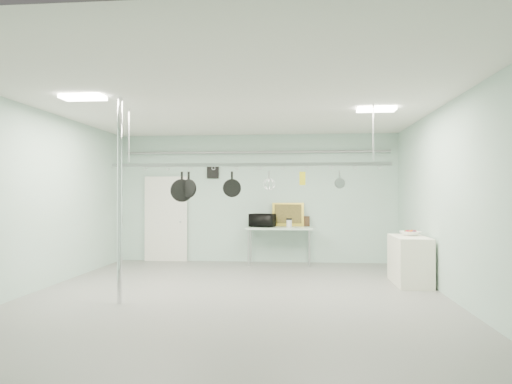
# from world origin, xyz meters

# --- Properties ---
(floor) EXTENTS (8.00, 8.00, 0.00)m
(floor) POSITION_xyz_m (0.00, 0.00, 0.00)
(floor) COLOR gray
(floor) RESTS_ON ground
(ceiling) EXTENTS (7.00, 8.00, 0.02)m
(ceiling) POSITION_xyz_m (0.00, 0.00, 3.19)
(ceiling) COLOR silver
(ceiling) RESTS_ON back_wall
(back_wall) EXTENTS (7.00, 0.02, 3.20)m
(back_wall) POSITION_xyz_m (0.00, 3.99, 1.60)
(back_wall) COLOR #ADD0C3
(back_wall) RESTS_ON floor
(right_wall) EXTENTS (0.02, 8.00, 3.20)m
(right_wall) POSITION_xyz_m (3.49, 0.00, 1.60)
(right_wall) COLOR #ADD0C3
(right_wall) RESTS_ON floor
(door) EXTENTS (1.10, 0.10, 2.20)m
(door) POSITION_xyz_m (-2.30, 3.94, 1.05)
(door) COLOR silver
(door) RESTS_ON floor
(wall_vent) EXTENTS (0.30, 0.04, 0.30)m
(wall_vent) POSITION_xyz_m (-1.10, 3.97, 2.25)
(wall_vent) COLOR black
(wall_vent) RESTS_ON back_wall
(conduit_pipe) EXTENTS (6.60, 0.07, 0.07)m
(conduit_pipe) POSITION_xyz_m (0.00, 3.90, 2.75)
(conduit_pipe) COLOR gray
(conduit_pipe) RESTS_ON back_wall
(chrome_pole) EXTENTS (0.08, 0.08, 3.20)m
(chrome_pole) POSITION_xyz_m (-1.70, -0.60, 1.60)
(chrome_pole) COLOR silver
(chrome_pole) RESTS_ON floor
(prep_table) EXTENTS (1.60, 0.70, 0.91)m
(prep_table) POSITION_xyz_m (0.60, 3.60, 0.83)
(prep_table) COLOR #A4C1AD
(prep_table) RESTS_ON floor
(side_cabinet) EXTENTS (0.60, 1.20, 0.90)m
(side_cabinet) POSITION_xyz_m (3.15, 1.40, 0.45)
(side_cabinet) COLOR white
(side_cabinet) RESTS_ON floor
(pot_rack) EXTENTS (4.80, 0.06, 1.00)m
(pot_rack) POSITION_xyz_m (0.20, 0.30, 2.23)
(pot_rack) COLOR #B7B7BC
(pot_rack) RESTS_ON ceiling
(light_panel_left) EXTENTS (0.65, 0.30, 0.05)m
(light_panel_left) POSITION_xyz_m (-2.20, -0.80, 3.16)
(light_panel_left) COLOR white
(light_panel_left) RESTS_ON ceiling
(light_panel_right) EXTENTS (0.65, 0.30, 0.05)m
(light_panel_right) POSITION_xyz_m (2.40, 0.60, 3.16)
(light_panel_right) COLOR white
(light_panel_right) RESTS_ON ceiling
(microwave) EXTENTS (0.68, 0.57, 0.32)m
(microwave) POSITION_xyz_m (0.19, 3.61, 1.06)
(microwave) COLOR black
(microwave) RESTS_ON prep_table
(coffee_canister) EXTENTS (0.16, 0.16, 0.18)m
(coffee_canister) POSITION_xyz_m (0.84, 3.44, 1.00)
(coffee_canister) COLOR silver
(coffee_canister) RESTS_ON prep_table
(painting_large) EXTENTS (0.78, 0.14, 0.58)m
(painting_large) POSITION_xyz_m (0.81, 3.90, 1.20)
(painting_large) COLOR gold
(painting_large) RESTS_ON prep_table
(painting_small) EXTENTS (0.30, 0.10, 0.25)m
(painting_small) POSITION_xyz_m (1.19, 3.90, 1.03)
(painting_small) COLOR #342112
(painting_small) RESTS_ON prep_table
(fruit_bowl) EXTENTS (0.48, 0.48, 0.09)m
(fruit_bowl) POSITION_xyz_m (3.20, 1.55, 0.94)
(fruit_bowl) COLOR white
(fruit_bowl) RESTS_ON side_cabinet
(skillet_left) EXTENTS (0.38, 0.22, 0.53)m
(skillet_left) POSITION_xyz_m (-0.95, 0.30, 1.82)
(skillet_left) COLOR black
(skillet_left) RESTS_ON pot_rack
(skillet_mid) EXTENTS (0.32, 0.18, 0.43)m
(skillet_mid) POSITION_xyz_m (-0.83, 0.30, 1.87)
(skillet_mid) COLOR black
(skillet_mid) RESTS_ON pot_rack
(skillet_right) EXTENTS (0.31, 0.11, 0.42)m
(skillet_right) POSITION_xyz_m (-0.08, 0.30, 1.88)
(skillet_right) COLOR black
(skillet_right) RESTS_ON pot_rack
(whisk) EXTENTS (0.25, 0.25, 0.33)m
(whisk) POSITION_xyz_m (0.56, 0.30, 1.92)
(whisk) COLOR silver
(whisk) RESTS_ON pot_rack
(grater) EXTENTS (0.10, 0.05, 0.25)m
(grater) POSITION_xyz_m (1.12, 0.30, 1.96)
(grater) COLOR yellow
(grater) RESTS_ON pot_rack
(saucepan) EXTENTS (0.20, 0.16, 0.30)m
(saucepan) POSITION_xyz_m (1.74, 0.30, 1.93)
(saucepan) COLOR silver
(saucepan) RESTS_ON pot_rack
(fruit_cluster) EXTENTS (0.24, 0.24, 0.09)m
(fruit_cluster) POSITION_xyz_m (3.20, 1.55, 0.98)
(fruit_cluster) COLOR maroon
(fruit_cluster) RESTS_ON fruit_bowl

